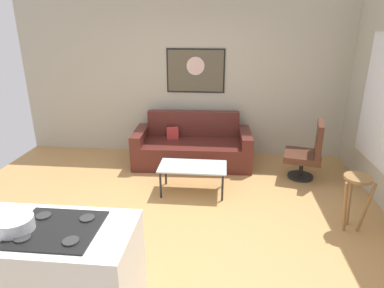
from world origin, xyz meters
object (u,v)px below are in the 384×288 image
object	(u,v)px
bar_stool	(356,190)
wall_painting	(196,71)
couch	(192,148)
coffee_table	(193,168)
armchair	(308,152)
mixing_bowl	(16,225)

from	to	relation	value
bar_stool	wall_painting	size ratio (longest dim) A/B	0.67
couch	coffee_table	size ratio (longest dim) A/B	2.11
armchair	bar_stool	size ratio (longest dim) A/B	1.36
couch	wall_painting	size ratio (longest dim) A/B	1.97
couch	wall_painting	xyz separation A→B (m)	(0.01, 0.51, 1.24)
couch	mixing_bowl	distance (m)	3.67
couch	armchair	xyz separation A→B (m)	(1.84, -0.45, 0.16)
bar_stool	wall_painting	world-z (taller)	wall_painting
coffee_table	wall_painting	size ratio (longest dim) A/B	0.93
couch	coffee_table	bearing A→B (deg)	-84.14
armchair	coffee_table	bearing A→B (deg)	-160.00
couch	coffee_table	xyz separation A→B (m)	(0.11, -1.07, 0.09)
coffee_table	bar_stool	bearing A→B (deg)	-20.78
mixing_bowl	armchair	bearing A→B (deg)	48.01
armchair	mixing_bowl	bearing A→B (deg)	-131.99
couch	wall_painting	bearing A→B (deg)	89.19
wall_painting	armchair	bearing A→B (deg)	-27.69
bar_stool	mixing_bowl	xyz separation A→B (m)	(-2.96, -1.68, 0.45)
mixing_bowl	bar_stool	bearing A→B (deg)	29.62
armchair	bar_stool	xyz separation A→B (m)	(0.22, -1.36, 0.08)
couch	bar_stool	size ratio (longest dim) A/B	2.93
bar_stool	coffee_table	bearing A→B (deg)	159.22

